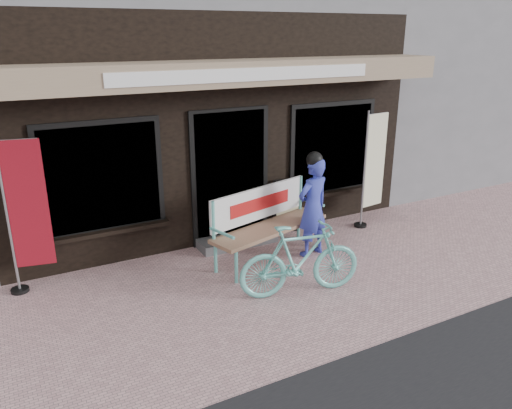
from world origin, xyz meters
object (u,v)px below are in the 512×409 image
bicycle (300,260)px  nobori_red (25,213)px  nobori_cream (373,167)px  person (313,205)px  menu_stand (287,205)px  bench (266,218)px

bicycle → nobori_red: bearing=72.8°
nobori_cream → bicycle: bearing=-155.3°
person → bicycle: 1.32m
person → bicycle: (-0.84, -0.97, -0.31)m
person → nobori_cream: nobori_cream is taller
bicycle → nobori_cream: nobori_cream is taller
nobori_red → menu_stand: size_ratio=2.26×
nobori_red → menu_stand: (4.07, 0.20, -0.62)m
bench → menu_stand: size_ratio=2.21×
bench → nobori_red: nobori_red is taller
bicycle → nobori_cream: size_ratio=0.79×
person → menu_stand: 1.05m
bicycle → menu_stand: bicycle is taller
bench → bicycle: bearing=-113.3°
menu_stand → nobori_cream: bearing=-2.2°
nobori_red → menu_stand: 4.12m
person → menu_stand: bearing=70.3°
bench → bicycle: bench is taller
bench → nobori_red: bearing=154.8°
person → menu_stand: (0.15, 0.99, -0.33)m
person → bench: bearing=148.5°
bench → person: (0.68, -0.25, 0.17)m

